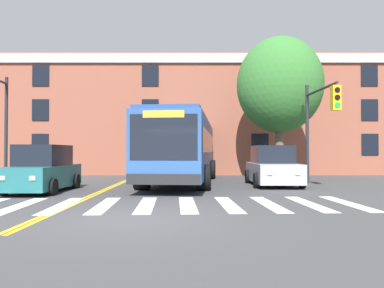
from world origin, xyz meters
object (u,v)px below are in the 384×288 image
(car_silver_far_lane, at_px, (272,167))
(car_tan_behind_bus, at_px, (185,159))
(car_teal_near_lane, at_px, (42,170))
(traffic_light_near_corner, at_px, (318,115))
(street_tree_curbside_large, at_px, (278,85))
(city_bus, at_px, (182,148))

(car_silver_far_lane, bearing_deg, car_tan_behind_bus, 112.33)
(car_teal_near_lane, xyz_separation_m, traffic_light_near_corner, (11.44, 2.21, 2.36))
(street_tree_curbside_large, bearing_deg, car_teal_near_lane, -149.11)
(city_bus, height_order, car_teal_near_lane, city_bus)
(car_silver_far_lane, distance_m, traffic_light_near_corner, 3.12)
(car_teal_near_lane, bearing_deg, car_silver_far_lane, 15.61)
(car_teal_near_lane, relative_size, car_silver_far_lane, 0.99)
(traffic_light_near_corner, xyz_separation_m, street_tree_curbside_large, (-0.80, 4.16, 2.09))
(car_teal_near_lane, distance_m, street_tree_curbside_large, 13.17)
(traffic_light_near_corner, bearing_deg, city_bus, 162.06)
(city_bus, distance_m, car_tan_behind_bus, 8.55)
(car_silver_far_lane, height_order, car_tan_behind_bus, car_tan_behind_bus)
(traffic_light_near_corner, bearing_deg, car_teal_near_lane, -169.06)
(city_bus, height_order, car_tan_behind_bus, city_bus)
(car_teal_near_lane, height_order, traffic_light_near_corner, traffic_light_near_corner)
(car_tan_behind_bus, relative_size, street_tree_curbside_large, 0.66)
(car_teal_near_lane, bearing_deg, city_bus, 38.37)
(car_teal_near_lane, xyz_separation_m, car_silver_far_lane, (9.44, 2.64, -0.01))
(car_tan_behind_bus, distance_m, traffic_light_near_corner, 12.36)
(car_silver_far_lane, relative_size, street_tree_curbside_large, 0.53)
(car_silver_far_lane, distance_m, car_tan_behind_bus, 10.89)
(city_bus, xyz_separation_m, car_teal_near_lane, (-5.30, -4.20, -0.92))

